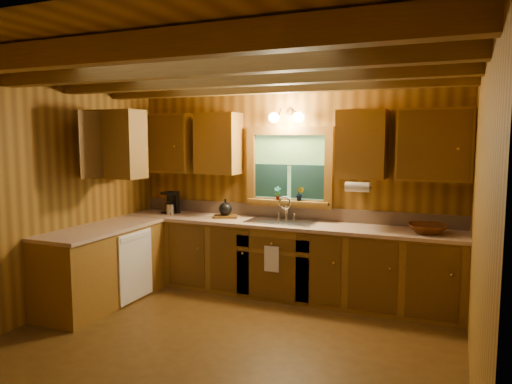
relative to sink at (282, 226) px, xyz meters
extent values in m
plane|color=#513613|center=(0.00, -1.60, -0.86)|extent=(4.20, 4.20, 0.00)
plane|color=brown|center=(0.00, -1.60, 1.74)|extent=(4.20, 4.20, 0.00)
plane|color=brown|center=(0.00, 0.30, 0.44)|extent=(4.20, 0.00, 4.20)
plane|color=brown|center=(0.00, -3.50, 0.44)|extent=(4.20, 0.00, 4.20)
plane|color=brown|center=(-2.10, -1.60, 0.44)|extent=(0.00, 3.80, 3.80)
plane|color=brown|center=(2.10, -1.60, 0.44)|extent=(0.00, 3.80, 3.80)
cube|color=brown|center=(0.00, -2.80, 1.63)|extent=(4.20, 0.14, 0.18)
cube|color=brown|center=(0.00, -2.00, 1.63)|extent=(4.20, 0.14, 0.18)
cube|color=brown|center=(0.00, -1.20, 1.63)|extent=(4.20, 0.14, 0.18)
cube|color=brown|center=(0.00, -0.40, 1.63)|extent=(4.20, 0.14, 0.18)
cube|color=brown|center=(0.00, -0.01, -0.43)|extent=(4.20, 0.62, 0.86)
cube|color=brown|center=(-1.79, -1.12, -0.43)|extent=(0.62, 1.60, 0.86)
cube|color=tan|center=(0.00, -0.01, 0.02)|extent=(4.20, 0.66, 0.04)
cube|color=tan|center=(-1.78, -1.12, 0.02)|extent=(0.64, 1.60, 0.04)
cube|color=tan|center=(0.00, 0.28, 0.12)|extent=(4.20, 0.02, 0.16)
cube|color=white|center=(-1.47, -0.92, -0.43)|extent=(0.02, 0.60, 0.80)
cube|color=brown|center=(-1.70, 0.13, 0.98)|extent=(0.78, 0.34, 0.78)
cube|color=brown|center=(-0.92, 0.13, 0.98)|extent=(0.55, 0.34, 0.78)
cube|color=brown|center=(0.92, 0.13, 0.98)|extent=(0.55, 0.34, 0.78)
cube|color=brown|center=(1.70, 0.13, 0.98)|extent=(0.78, 0.34, 0.78)
cube|color=brown|center=(-1.93, -0.92, 0.98)|extent=(0.34, 1.10, 0.78)
cube|color=brown|center=(0.00, 0.26, 1.14)|extent=(1.12, 0.08, 0.10)
cube|color=brown|center=(0.00, 0.26, 0.24)|extent=(1.12, 0.08, 0.10)
cube|color=brown|center=(-0.51, 0.26, 0.69)|extent=(0.10, 0.08, 0.80)
cube|color=brown|center=(0.51, 0.26, 0.69)|extent=(0.10, 0.08, 0.80)
cube|color=#497D34|center=(0.00, 0.29, 0.69)|extent=(0.92, 0.01, 0.80)
cube|color=#102D2E|center=(-0.24, 0.27, 0.52)|extent=(0.42, 0.02, 0.42)
cube|color=#102D2E|center=(0.24, 0.27, 0.52)|extent=(0.42, 0.02, 0.42)
cylinder|color=black|center=(0.00, 0.27, 0.71)|extent=(0.92, 0.01, 0.01)
cube|color=brown|center=(0.00, 0.22, 0.26)|extent=(1.06, 0.14, 0.04)
cylinder|color=black|center=(0.00, 0.26, 1.37)|extent=(0.08, 0.03, 0.08)
cylinder|color=black|center=(-0.10, 0.20, 1.37)|extent=(0.09, 0.17, 0.08)
cylinder|color=black|center=(0.10, 0.20, 1.37)|extent=(0.09, 0.17, 0.08)
sphere|color=#FFE0A5|center=(-0.16, 0.14, 1.30)|extent=(0.13, 0.13, 0.13)
sphere|color=#FFE0A5|center=(0.16, 0.14, 1.30)|extent=(0.13, 0.13, 0.13)
cylinder|color=white|center=(0.92, -0.07, 0.51)|extent=(0.27, 0.11, 0.11)
cube|color=white|center=(0.00, -0.34, -0.34)|extent=(0.18, 0.01, 0.30)
cube|color=silver|center=(0.00, 0.00, 0.05)|extent=(0.82, 0.48, 0.02)
cube|color=#262628|center=(-0.19, 0.00, -0.02)|extent=(0.34, 0.40, 0.14)
cube|color=#262628|center=(0.19, 0.00, -0.02)|extent=(0.34, 0.40, 0.14)
cylinder|color=silver|center=(0.00, 0.18, 0.15)|extent=(0.04, 0.04, 0.22)
torus|color=silver|center=(0.00, 0.12, 0.26)|extent=(0.16, 0.02, 0.16)
cube|color=black|center=(-1.61, 0.05, 0.06)|extent=(0.17, 0.20, 0.03)
cube|color=black|center=(-1.61, 0.12, 0.20)|extent=(0.17, 0.07, 0.28)
cube|color=black|center=(-1.61, 0.03, 0.32)|extent=(0.17, 0.18, 0.04)
cylinder|color=black|center=(-1.61, 0.03, 0.14)|extent=(0.10, 0.10, 0.12)
cylinder|color=silver|center=(-1.58, -0.01, 0.11)|extent=(0.11, 0.11, 0.13)
cylinder|color=black|center=(-1.59, -0.02, 0.25)|extent=(0.03, 0.03, 0.20)
cylinder|color=black|center=(-1.58, -0.01, 0.25)|extent=(0.01, 0.01, 0.20)
cylinder|color=black|center=(-1.56, 0.00, 0.25)|extent=(0.03, 0.03, 0.20)
cylinder|color=black|center=(-1.55, 0.00, 0.25)|extent=(0.04, 0.05, 0.19)
cube|color=#563812|center=(-0.77, 0.03, 0.06)|extent=(0.36, 0.32, 0.03)
sphere|color=black|center=(-0.77, 0.03, 0.15)|extent=(0.17, 0.17, 0.17)
cylinder|color=black|center=(-0.77, 0.03, 0.26)|extent=(0.03, 0.03, 0.04)
imported|color=#48230C|center=(1.67, -0.05, 0.09)|extent=(0.47, 0.47, 0.10)
imported|color=#563812|center=(-0.13, 0.19, 0.37)|extent=(0.09, 0.07, 0.17)
imported|color=#563812|center=(0.16, 0.21, 0.37)|extent=(0.10, 0.09, 0.18)
camera|label=1|loc=(1.93, -5.40, 1.06)|focal=33.63mm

